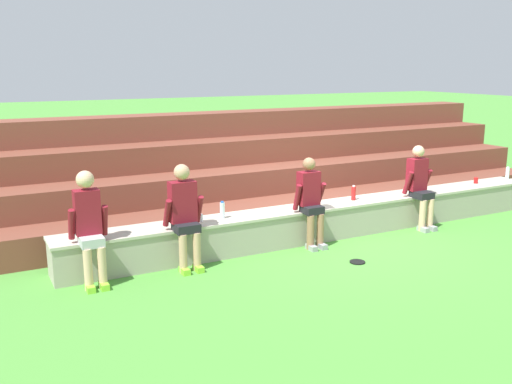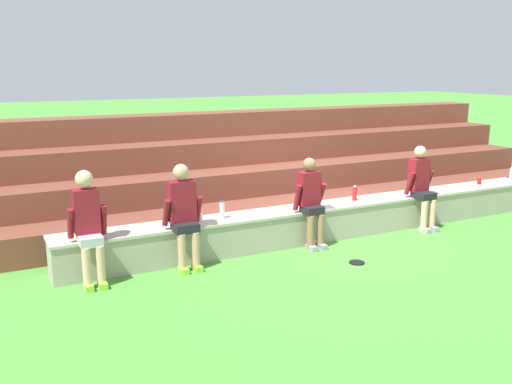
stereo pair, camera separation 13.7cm
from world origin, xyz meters
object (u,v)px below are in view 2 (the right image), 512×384
(person_center, at_px, (311,200))
(person_right_of_center, at_px, (422,185))
(frisbee, at_px, (357,263))
(water_bottle_near_right, at_px, (511,174))
(water_bottle_center_gap, at_px, (355,193))
(person_far_left, at_px, (88,224))
(plastic_cup_left_end, at_px, (200,218))
(person_left_of_center, at_px, (184,212))
(plastic_cup_right_end, at_px, (479,181))
(water_bottle_mid_right, at_px, (222,210))

(person_center, relative_size, person_right_of_center, 0.97)
(frisbee, bearing_deg, water_bottle_near_right, 15.59)
(person_right_of_center, distance_m, water_bottle_near_right, 2.69)
(person_center, xyz_separation_m, water_bottle_center_gap, (1.08, 0.34, -0.08))
(water_bottle_center_gap, bearing_deg, person_right_of_center, -16.47)
(person_center, height_order, water_bottle_center_gap, person_center)
(person_far_left, xyz_separation_m, plastic_cup_left_end, (1.64, 0.30, -0.20))
(person_left_of_center, relative_size, plastic_cup_left_end, 13.32)
(person_center, xyz_separation_m, plastic_cup_right_end, (4.03, 0.35, -0.14))
(water_bottle_center_gap, distance_m, frisbee, 1.72)
(person_center, bearing_deg, person_left_of_center, -179.67)
(person_left_of_center, bearing_deg, water_bottle_mid_right, 23.82)
(person_left_of_center, height_order, person_center, person_left_of_center)
(person_right_of_center, distance_m, frisbee, 2.39)
(water_bottle_center_gap, bearing_deg, person_left_of_center, -173.68)
(person_right_of_center, relative_size, plastic_cup_left_end, 13.07)
(person_center, distance_m, water_bottle_center_gap, 1.14)
(person_center, bearing_deg, plastic_cup_right_end, 4.97)
(person_left_of_center, relative_size, plastic_cup_right_end, 12.89)
(person_center, relative_size, water_bottle_near_right, 5.48)
(plastic_cup_right_end, relative_size, plastic_cup_left_end, 1.03)
(person_right_of_center, bearing_deg, water_bottle_center_gap, 163.53)
(person_right_of_center, height_order, frisbee, person_right_of_center)
(water_bottle_mid_right, xyz_separation_m, plastic_cup_left_end, (-0.36, -0.01, -0.07))
(water_bottle_mid_right, height_order, water_bottle_near_right, water_bottle_mid_right)
(water_bottle_near_right, xyz_separation_m, frisbee, (-4.72, -1.32, -0.66))
(person_left_of_center, distance_m, plastic_cup_right_end, 6.12)
(person_far_left, bearing_deg, person_center, 0.17)
(person_far_left, height_order, person_center, person_far_left)
(person_left_of_center, bearing_deg, plastic_cup_right_end, 3.40)
(water_bottle_near_right, bearing_deg, water_bottle_mid_right, -179.61)
(plastic_cup_left_end, bearing_deg, plastic_cup_right_end, 0.58)
(person_center, height_order, plastic_cup_right_end, person_center)
(person_right_of_center, bearing_deg, person_center, 179.90)
(person_far_left, relative_size, person_right_of_center, 1.03)
(water_bottle_mid_right, height_order, plastic_cup_right_end, water_bottle_mid_right)
(plastic_cup_right_end, bearing_deg, person_far_left, -177.21)
(person_center, xyz_separation_m, water_bottle_mid_right, (-1.36, 0.30, -0.08))
(water_bottle_near_right, relative_size, plastic_cup_left_end, 2.32)
(plastic_cup_left_end, bearing_deg, person_left_of_center, -139.28)
(water_bottle_near_right, relative_size, plastic_cup_right_end, 2.24)
(person_left_of_center, xyz_separation_m, water_bottle_mid_right, (0.71, 0.31, -0.12))
(person_left_of_center, xyz_separation_m, frisbee, (2.27, -0.96, -0.79))
(person_far_left, relative_size, water_bottle_mid_right, 5.64)
(plastic_cup_left_end, bearing_deg, person_center, -9.63)
(person_left_of_center, xyz_separation_m, plastic_cup_right_end, (6.11, 0.36, -0.19))
(water_bottle_mid_right, bearing_deg, water_bottle_center_gap, 0.84)
(person_left_of_center, height_order, plastic_cup_left_end, person_left_of_center)
(water_bottle_mid_right, relative_size, water_bottle_near_right, 1.03)
(frisbee, bearing_deg, person_right_of_center, 25.26)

